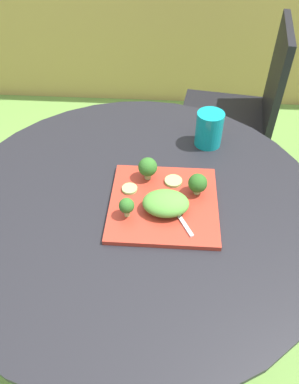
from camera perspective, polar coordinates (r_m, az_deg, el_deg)
The scene contains 12 objects.
ground_plane at distance 1.64m, azimuth -1.45°, elevation -19.14°, with size 12.00×12.00×0.00m, color #669342.
patio_table at distance 1.21m, azimuth -1.88°, elevation -8.17°, with size 1.07×1.07×0.72m.
patio_chair at distance 1.90m, azimuth 14.64°, elevation 13.06°, with size 0.50×0.50×0.90m.
salad_plate at distance 1.03m, azimuth 2.19°, elevation -1.78°, with size 0.30×0.30×0.01m, color #AD3323.
drinking_glass at distance 1.23m, azimuth 9.13°, elevation 9.33°, with size 0.09×0.09×0.12m.
fork at distance 0.99m, azimuth 4.10°, elevation -3.00°, with size 0.09×0.14×0.00m.
lettuce_mound at distance 0.98m, azimuth 2.51°, elevation -1.74°, with size 0.12×0.10×0.05m, color #519338.
broccoli_floret_0 at distance 1.03m, azimuth 7.44°, elevation 1.33°, with size 0.05×0.05×0.06m.
broccoli_floret_1 at distance 0.96m, azimuth -3.55°, elevation -2.16°, with size 0.04×0.04×0.06m.
broccoli_floret_2 at distance 1.07m, azimuth -0.28°, elevation 3.83°, with size 0.06×0.06×0.07m.
cucumber_slice_0 at distance 1.08m, azimuth 3.70°, elevation 1.70°, with size 0.05×0.05×0.01m, color #8EB766.
cucumber_slice_1 at distance 1.05m, azimuth -3.09°, elevation 0.50°, with size 0.04×0.04×0.01m, color #8EB766.
Camera 1 is at (0.09, -0.73, 1.47)m, focal length 34.62 mm.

